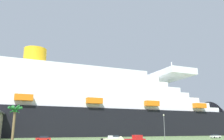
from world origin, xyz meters
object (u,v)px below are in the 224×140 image
at_px(parked_car_red_hatchback, 43,138).
at_px(parked_car_silver_sedan, 114,137).
at_px(cruise_ship, 84,109).
at_px(street_lamp, 164,123).
at_px(pickup_truck, 135,140).
at_px(palm_tree, 15,114).
at_px(parked_car_white_van, 215,136).

xyz_separation_m(parked_car_red_hatchback, parked_car_silver_sedan, (24.68, 3.00, 0.00)).
height_order(cruise_ship, street_lamp, cruise_ship).
xyz_separation_m(pickup_truck, parked_car_silver_sedan, (4.52, 27.06, -0.21)).
xyz_separation_m(palm_tree, street_lamp, (48.43, 6.51, -1.94)).
relative_size(cruise_ship, parked_car_white_van, 52.35).
height_order(pickup_truck, street_lamp, street_lamp).
distance_m(pickup_truck, parked_car_red_hatchback, 31.40).
bearing_deg(parked_car_white_van, pickup_truck, -149.94).
height_order(pickup_truck, parked_car_red_hatchback, pickup_truck).
height_order(street_lamp, parked_car_silver_sedan, street_lamp).
relative_size(pickup_truck, parked_car_red_hatchback, 1.28).
bearing_deg(parked_car_red_hatchback, pickup_truck, -50.03).
bearing_deg(parked_car_white_van, parked_car_red_hatchback, -175.36).
bearing_deg(street_lamp, cruise_ship, 103.80).
distance_m(cruise_ship, parked_car_red_hatchback, 61.12).
relative_size(parked_car_red_hatchback, parked_car_white_van, 1.04).
xyz_separation_m(palm_tree, parked_car_red_hatchback, (8.57, 12.30, -6.71)).
xyz_separation_m(street_lamp, parked_car_white_van, (31.97, 11.62, -4.78)).
bearing_deg(parked_car_red_hatchback, parked_car_white_van, 4.64).
distance_m(pickup_truck, parked_car_silver_sedan, 27.44).
bearing_deg(street_lamp, parked_car_silver_sedan, 149.91).
distance_m(palm_tree, street_lamp, 48.90).
height_order(palm_tree, parked_car_white_van, palm_tree).
height_order(palm_tree, parked_car_red_hatchback, palm_tree).
distance_m(parked_car_silver_sedan, parked_car_white_van, 47.22).
bearing_deg(cruise_ship, palm_tree, -117.05).
distance_m(palm_tree, parked_car_red_hatchback, 16.42).
height_order(parked_car_red_hatchback, parked_car_silver_sedan, same).
bearing_deg(pickup_truck, parked_car_red_hatchback, 129.97).
xyz_separation_m(pickup_truck, parked_car_white_van, (51.65, 29.89, -0.21)).
xyz_separation_m(cruise_ship, street_lamp, (14.65, -59.65, -9.37)).
bearing_deg(street_lamp, palm_tree, -172.34).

